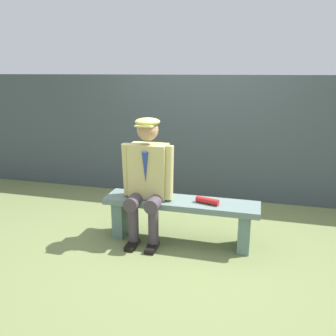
% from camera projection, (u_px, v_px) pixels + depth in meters
% --- Properties ---
extents(ground_plane, '(30.00, 30.00, 0.00)m').
position_uv_depth(ground_plane, '(180.00, 241.00, 3.88)').
color(ground_plane, olive).
extents(bench, '(1.67, 0.38, 0.48)m').
position_uv_depth(bench, '(181.00, 212.00, 3.79)').
color(bench, slate).
rests_on(bench, ground).
extents(seated_man, '(0.57, 0.51, 1.36)m').
position_uv_depth(seated_man, '(147.00, 175.00, 3.72)').
color(seated_man, tan).
rests_on(seated_man, ground).
extents(rolled_magazine, '(0.26, 0.13, 0.07)m').
position_uv_depth(rolled_magazine, '(207.00, 201.00, 3.64)').
color(rolled_magazine, '#B21E1E').
rests_on(rolled_magazine, bench).
extents(stadium_wall, '(12.00, 0.24, 1.77)m').
position_uv_depth(stadium_wall, '(205.00, 137.00, 5.10)').
color(stadium_wall, '#3A454A').
rests_on(stadium_wall, ground).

